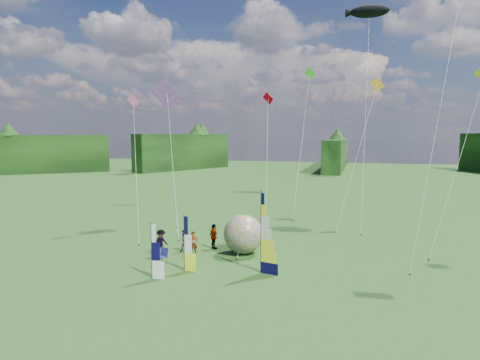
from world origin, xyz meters
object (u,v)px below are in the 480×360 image
(camp_chair, at_px, (162,256))
(side_banner_left, at_px, (184,244))
(feather_banner_main, at_px, (261,233))
(spectator_d, at_px, (214,236))
(side_banner_far, at_px, (152,251))
(bol_inflatable, at_px, (243,234))
(spectator_c, at_px, (161,243))
(spectator_b, at_px, (185,241))
(spectator_a, at_px, (194,243))
(kite_whale, at_px, (366,100))

(camp_chair, bearing_deg, side_banner_left, -8.88)
(feather_banner_main, bearing_deg, side_banner_left, -152.95)
(camp_chair, bearing_deg, spectator_d, 82.00)
(side_banner_far, distance_m, bol_inflatable, 7.57)
(feather_banner_main, relative_size, bol_inflatable, 1.76)
(spectator_d, distance_m, camp_chair, 4.83)
(camp_chair, bearing_deg, spectator_c, 135.33)
(feather_banner_main, height_order, camp_chair, feather_banner_main)
(side_banner_far, xyz_separation_m, spectator_d, (1.27, 7.18, -0.69))
(spectator_b, bearing_deg, spectator_a, -36.44)
(kite_whale, bearing_deg, spectator_c, -123.13)
(feather_banner_main, relative_size, camp_chair, 4.77)
(side_banner_far, relative_size, spectator_a, 1.97)
(camp_chair, bearing_deg, side_banner_far, -58.13)
(feather_banner_main, xyz_separation_m, side_banner_left, (-4.60, -0.99, -0.74))
(side_banner_far, relative_size, spectator_b, 2.01)
(camp_chair, xyz_separation_m, kite_whale, (12.49, 18.15, 11.17))
(feather_banner_main, bearing_deg, kite_whale, 86.96)
(feather_banner_main, relative_size, kite_whale, 0.21)
(side_banner_left, relative_size, camp_chair, 3.34)
(spectator_a, distance_m, camp_chair, 2.76)
(feather_banner_main, distance_m, side_banner_far, 6.55)
(bol_inflatable, relative_size, spectator_d, 1.50)
(feather_banner_main, distance_m, camp_chair, 6.89)
(spectator_a, bearing_deg, side_banner_far, -115.42)
(bol_inflatable, height_order, camp_chair, bol_inflatable)
(feather_banner_main, distance_m, bol_inflatable, 4.49)
(side_banner_far, distance_m, spectator_b, 5.86)
(spectator_b, relative_size, spectator_d, 0.87)
(side_banner_far, bearing_deg, side_banner_left, 51.01)
(side_banner_far, bearing_deg, feather_banner_main, 21.05)
(kite_whale, bearing_deg, side_banner_left, -112.65)
(spectator_c, distance_m, camp_chair, 1.98)
(side_banner_left, relative_size, spectator_c, 1.87)
(spectator_d, bearing_deg, side_banner_left, 131.16)
(camp_chair, bearing_deg, kite_whale, 72.33)
(feather_banner_main, height_order, spectator_d, feather_banner_main)
(bol_inflatable, distance_m, spectator_d, 2.52)
(side_banner_left, height_order, spectator_b, side_banner_left)
(side_banner_left, relative_size, spectator_b, 2.12)
(feather_banner_main, relative_size, spectator_a, 2.97)
(bol_inflatable, bearing_deg, spectator_b, -168.72)
(spectator_c, bearing_deg, side_banner_left, -110.71)
(kite_whale, bearing_deg, camp_chair, -118.45)
(bol_inflatable, bearing_deg, side_banner_left, -117.00)
(side_banner_far, relative_size, spectator_d, 1.75)
(spectator_d, bearing_deg, spectator_a, 107.78)
(spectator_d, bearing_deg, feather_banner_main, 177.82)
(side_banner_left, height_order, spectator_d, side_banner_left)
(spectator_b, distance_m, camp_chair, 3.01)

